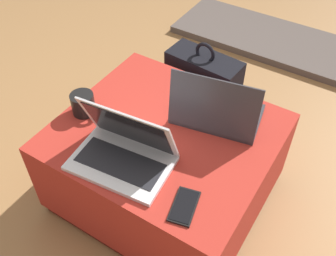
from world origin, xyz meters
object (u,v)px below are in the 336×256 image
object	(u,v)px
backpack	(203,92)
coffee_mug	(84,104)
laptop_far	(216,111)
cell_phone	(184,206)
laptop_near	(124,151)

from	to	relation	value
backpack	coffee_mug	world-z (taller)	same
laptop_far	cell_phone	xyz separation A→B (m)	(0.10, -0.40, -0.05)
laptop_far	backpack	world-z (taller)	laptop_far
cell_phone	coffee_mug	distance (m)	0.58
backpack	coffee_mug	bearing A→B (deg)	72.81
cell_phone	laptop_far	bearing A→B (deg)	90.48
backpack	cell_phone	bearing A→B (deg)	117.93
laptop_near	cell_phone	world-z (taller)	laptop_near
laptop_far	coffee_mug	distance (m)	0.51
laptop_far	cell_phone	distance (m)	0.42
laptop_near	backpack	xyz separation A→B (m)	(-0.05, 0.69, -0.25)
laptop_near	coffee_mug	bearing A→B (deg)	151.46
cell_phone	backpack	world-z (taller)	backpack
backpack	laptop_far	bearing A→B (deg)	127.69
backpack	coffee_mug	distance (m)	0.67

